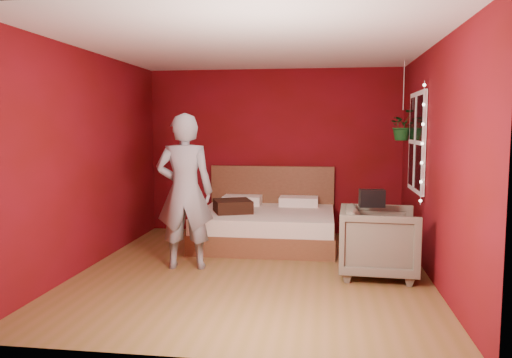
{
  "coord_description": "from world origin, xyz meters",
  "views": [
    {
      "loc": [
        0.82,
        -5.66,
        1.7
      ],
      "look_at": [
        -0.03,
        0.4,
        1.05
      ],
      "focal_mm": 35.0,
      "sensor_mm": 36.0,
      "label": 1
    }
  ],
  "objects": [
    {
      "name": "hanging_plant",
      "position": [
        1.88,
        1.53,
        1.72
      ],
      "size": [
        0.47,
        0.45,
        1.1
      ],
      "color": "silver",
      "rests_on": "room_walls"
    },
    {
      "name": "armchair",
      "position": [
        1.43,
        0.03,
        0.4
      ],
      "size": [
        0.91,
        0.89,
        0.79
      ],
      "primitive_type": "imported",
      "rotation": [
        0.0,
        0.0,
        1.52
      ],
      "color": "#696453",
      "rests_on": "ground"
    },
    {
      "name": "throw_pillow",
      "position": [
        -0.47,
        1.2,
        0.58
      ],
      "size": [
        0.64,
        0.64,
        0.18
      ],
      "primitive_type": "cube",
      "rotation": [
        0.0,
        0.0,
        0.37
      ],
      "color": "#321A10",
      "rests_on": "bed"
    },
    {
      "name": "fairy_lights",
      "position": [
        1.94,
        0.37,
        1.5
      ],
      "size": [
        0.04,
        0.04,
        1.45
      ],
      "color": "silver",
      "rests_on": "room_walls"
    },
    {
      "name": "handbag",
      "position": [
        1.35,
        0.05,
        0.89
      ],
      "size": [
        0.29,
        0.17,
        0.2
      ],
      "primitive_type": "cube",
      "rotation": [
        0.0,
        0.0,
        0.09
      ],
      "color": "black",
      "rests_on": "armchair"
    },
    {
      "name": "window",
      "position": [
        1.97,
        0.9,
        1.5
      ],
      "size": [
        0.05,
        0.97,
        1.27
      ],
      "color": "white",
      "rests_on": "room_walls"
    },
    {
      "name": "floor",
      "position": [
        0.0,
        0.0,
        0.0
      ],
      "size": [
        4.5,
        4.5,
        0.0
      ],
      "primitive_type": "plane",
      "color": "brown",
      "rests_on": "ground"
    },
    {
      "name": "person",
      "position": [
        -0.83,
        0.05,
        0.93
      ],
      "size": [
        0.73,
        0.53,
        1.85
      ],
      "primitive_type": "imported",
      "rotation": [
        0.0,
        0.0,
        3.28
      ],
      "color": "gray",
      "rests_on": "ground"
    },
    {
      "name": "room_walls",
      "position": [
        0.0,
        0.0,
        1.68
      ],
      "size": [
        4.04,
        4.54,
        2.62
      ],
      "color": "maroon",
      "rests_on": "ground"
    },
    {
      "name": "bed",
      "position": [
        -0.01,
        1.46,
        0.28
      ],
      "size": [
        1.95,
        1.66,
        1.07
      ],
      "color": "brown",
      "rests_on": "ground"
    }
  ]
}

